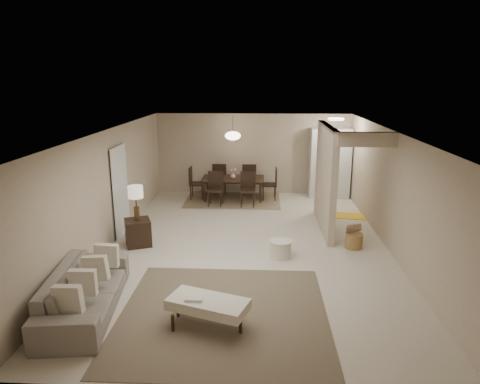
# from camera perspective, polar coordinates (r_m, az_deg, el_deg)

# --- Properties ---
(floor) EXTENTS (9.00, 9.00, 0.00)m
(floor) POSITION_cam_1_polar(r_m,az_deg,el_deg) (9.43, 1.05, -7.16)
(floor) COLOR beige
(floor) RESTS_ON ground
(ceiling) EXTENTS (9.00, 9.00, 0.00)m
(ceiling) POSITION_cam_1_polar(r_m,az_deg,el_deg) (8.80, 1.13, 8.09)
(ceiling) COLOR white
(ceiling) RESTS_ON back_wall
(back_wall) EXTENTS (6.00, 0.00, 6.00)m
(back_wall) POSITION_cam_1_polar(r_m,az_deg,el_deg) (13.44, 1.71, 5.09)
(back_wall) COLOR tan
(back_wall) RESTS_ON floor
(left_wall) EXTENTS (0.00, 9.00, 9.00)m
(left_wall) POSITION_cam_1_polar(r_m,az_deg,el_deg) (9.61, -17.10, 0.42)
(left_wall) COLOR tan
(left_wall) RESTS_ON floor
(right_wall) EXTENTS (0.00, 9.00, 9.00)m
(right_wall) POSITION_cam_1_polar(r_m,az_deg,el_deg) (9.44, 19.62, -0.05)
(right_wall) COLOR tan
(right_wall) RESTS_ON floor
(partition) EXTENTS (0.15, 2.50, 2.50)m
(partition) POSITION_cam_1_polar(r_m,az_deg,el_deg) (10.36, 11.32, 1.83)
(partition) COLOR tan
(partition) RESTS_ON floor
(doorway) EXTENTS (0.04, 0.90, 2.04)m
(doorway) POSITION_cam_1_polar(r_m,az_deg,el_deg) (10.20, -15.72, 0.01)
(doorway) COLOR black
(doorway) RESTS_ON floor
(pantry_cabinet) EXTENTS (1.20, 0.55, 2.10)m
(pantry_cabinet) POSITION_cam_1_polar(r_m,az_deg,el_deg) (13.29, 11.88, 3.79)
(pantry_cabinet) COLOR silver
(pantry_cabinet) RESTS_ON floor
(flush_light) EXTENTS (0.44, 0.44, 0.05)m
(flush_light) POSITION_cam_1_polar(r_m,az_deg,el_deg) (12.15, 12.68, 9.45)
(flush_light) COLOR white
(flush_light) RESTS_ON ceiling
(living_rug) EXTENTS (3.20, 3.20, 0.01)m
(living_rug) POSITION_cam_1_polar(r_m,az_deg,el_deg) (6.90, -2.22, -15.97)
(living_rug) COLOR brown
(living_rug) RESTS_ON floor
(sofa) EXTENTS (2.47, 1.21, 0.69)m
(sofa) POSITION_cam_1_polar(r_m,az_deg,el_deg) (7.24, -19.98, -12.29)
(sofa) COLOR gray
(sofa) RESTS_ON floor
(ottoman_bench) EXTENTS (1.29, 0.90, 0.42)m
(ottoman_bench) POSITION_cam_1_polar(r_m,az_deg,el_deg) (6.50, -4.31, -14.74)
(ottoman_bench) COLOR white
(ottoman_bench) RESTS_ON living_rug
(side_table) EXTENTS (0.68, 0.68, 0.58)m
(side_table) POSITION_cam_1_polar(r_m,az_deg,el_deg) (9.63, -13.44, -5.27)
(side_table) COLOR black
(side_table) RESTS_ON floor
(table_lamp) EXTENTS (0.32, 0.32, 0.76)m
(table_lamp) POSITION_cam_1_polar(r_m,az_deg,el_deg) (9.38, -13.75, -0.39)
(table_lamp) COLOR #4D3921
(table_lamp) RESTS_ON side_table
(round_pouf) EXTENTS (0.46, 0.46, 0.36)m
(round_pouf) POSITION_cam_1_polar(r_m,az_deg,el_deg) (8.83, 5.41, -7.57)
(round_pouf) COLOR white
(round_pouf) RESTS_ON floor
(wicker_basket) EXTENTS (0.48, 0.48, 0.32)m
(wicker_basket) POSITION_cam_1_polar(r_m,az_deg,el_deg) (9.58, 14.92, -6.29)
(wicker_basket) COLOR olive
(wicker_basket) RESTS_ON floor
(dining_rug) EXTENTS (2.80, 2.10, 0.01)m
(dining_rug) POSITION_cam_1_polar(r_m,az_deg,el_deg) (12.96, -0.92, -0.92)
(dining_rug) COLOR #7D694D
(dining_rug) RESTS_ON floor
(dining_table) EXTENTS (1.84, 1.03, 0.65)m
(dining_table) POSITION_cam_1_polar(r_m,az_deg,el_deg) (12.87, -0.93, 0.44)
(dining_table) COLOR black
(dining_table) RESTS_ON dining_rug
(dining_chairs) EXTENTS (2.61, 1.89, 0.97)m
(dining_chairs) POSITION_cam_1_polar(r_m,az_deg,el_deg) (12.83, -0.93, 1.14)
(dining_chairs) COLOR black
(dining_chairs) RESTS_ON dining_rug
(vase) EXTENTS (0.20, 0.20, 0.16)m
(vase) POSITION_cam_1_polar(r_m,az_deg,el_deg) (12.78, -0.94, 2.20)
(vase) COLOR white
(vase) RESTS_ON dining_table
(yellow_mat) EXTENTS (1.00, 0.70, 0.01)m
(yellow_mat) POSITION_cam_1_polar(r_m,az_deg,el_deg) (11.74, 14.72, -3.12)
(yellow_mat) COLOR gold
(yellow_mat) RESTS_ON floor
(pendant_light) EXTENTS (0.46, 0.46, 0.71)m
(pendant_light) POSITION_cam_1_polar(r_m,az_deg,el_deg) (12.57, -0.96, 7.50)
(pendant_light) COLOR #4D3921
(pendant_light) RESTS_ON ceiling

